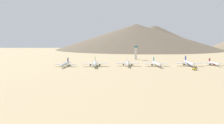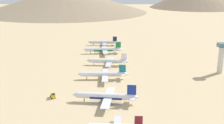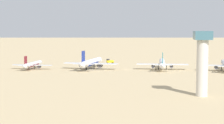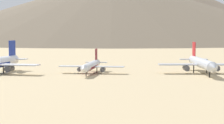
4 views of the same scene
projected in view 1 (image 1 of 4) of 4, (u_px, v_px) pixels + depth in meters
The scene contains 11 objects.
ground_plane at pixel (172, 66), 266.76m from camera, with size 1857.62×1857.62×0.00m, color tan.
parked_jet_0 at pixel (65, 64), 258.93m from camera, with size 39.19×31.92×11.30m.
parked_jet_1 at pixel (95, 64), 259.77m from camera, with size 45.08×36.50×13.04m.
parked_jet_2 at pixel (128, 63), 265.26m from camera, with size 41.89×34.23×12.10m.
parked_jet_3 at pixel (156, 63), 261.89m from camera, with size 42.76×34.75×12.33m.
parked_jet_4 at pixel (189, 63), 264.64m from camera, with size 45.95×37.64×13.32m.
parked_jet_5 at pixel (213, 63), 270.23m from camera, with size 33.80×27.56×9.75m.
service_truck at pixel (195, 69), 227.28m from camera, with size 4.42×5.69×3.90m.
control_tower at pixel (136, 52), 363.26m from camera, with size 7.20×7.20×27.20m.
desert_hill_3 at pixel (154, 36), 1021.92m from camera, with size 531.07×531.07×128.17m, color #7A6854.
desert_hill_5 at pixel (136, 37), 856.21m from camera, with size 735.25×735.25×117.03m, color #70604C.
Camera 1 is at (257.60, -106.08, 35.95)m, focal length 29.14 mm.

